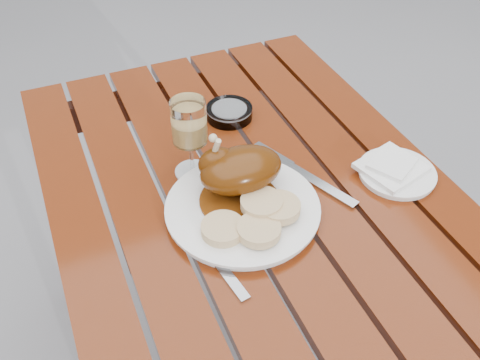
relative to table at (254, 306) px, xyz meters
name	(u,v)px	position (x,y,z in m)	size (l,w,h in m)	color
table	(254,306)	(0.00, 0.00, 0.00)	(0.80, 1.20, 0.75)	maroon
dinner_plate	(243,209)	(-0.04, -0.03, 0.38)	(0.30, 0.30, 0.02)	white
roast_duck	(238,170)	(-0.03, 0.03, 0.44)	(0.18, 0.17, 0.12)	#59290A
bread_dumplings	(256,217)	(-0.04, -0.08, 0.41)	(0.20, 0.14, 0.03)	#DFBE88
wine_glass	(190,139)	(-0.09, 0.13, 0.46)	(0.08, 0.08, 0.18)	#EBC06B
side_plate	(397,173)	(0.30, -0.05, 0.38)	(0.16, 0.16, 0.01)	white
napkin	(391,167)	(0.29, -0.04, 0.39)	(0.12, 0.11, 0.01)	white
ashtray	(229,112)	(0.05, 0.28, 0.39)	(0.11, 0.11, 0.03)	#B2B7BC
fork	(223,269)	(-0.13, -0.14, 0.38)	(0.02, 0.15, 0.01)	gray
knife	(309,178)	(0.12, 0.01, 0.38)	(0.02, 0.24, 0.01)	gray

